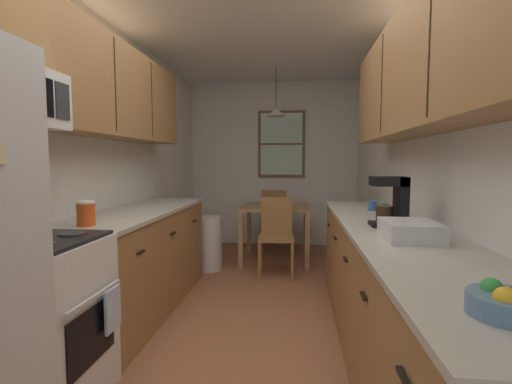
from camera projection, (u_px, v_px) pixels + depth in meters
ground_plane at (255, 306)px, 3.43m from camera, size 12.00×12.00×0.00m
wall_left at (110, 167)px, 3.47m from camera, size 0.10×9.00×2.55m
wall_right at (412, 167)px, 3.18m from camera, size 0.10×9.00×2.55m
wall_back at (273, 164)px, 5.95m from camera, size 4.40×0.10×2.55m
ceiling_slab at (255, 14)px, 3.22m from camera, size 4.40×9.00×0.08m
stove_range at (35, 323)px, 1.97m from camera, size 0.66×0.62×1.10m
microwave_over_range at (2, 96)px, 1.89m from camera, size 0.39×0.59×0.31m
counter_left at (140, 260)px, 3.31m from camera, size 0.64×2.07×0.90m
upper_cabinets_left at (117, 94)px, 3.15m from camera, size 0.33×2.15×0.75m
counter_right at (395, 299)px, 2.37m from camera, size 0.64×3.30×0.90m
upper_cabinets_right at (429, 66)px, 2.19m from camera, size 0.33×2.98×0.76m
dining_table at (276, 214)px, 4.97m from camera, size 0.88×0.86×0.73m
dining_chair_near at (276, 232)px, 4.35m from camera, size 0.41×0.41×0.90m
dining_chair_far at (275, 216)px, 5.62m from camera, size 0.44×0.44×0.90m
pendant_light at (276, 112)px, 4.86m from camera, size 0.26×0.26×0.64m
back_window at (281, 144)px, 5.84m from camera, size 0.73×0.05×1.03m
trash_bin at (208, 243)px, 4.57m from camera, size 0.35×0.35×0.65m
storage_canister at (86, 213)px, 2.45m from camera, size 0.12×0.12×0.16m
dish_towel at (113, 309)px, 2.08m from camera, size 0.02×0.16×0.24m
coffee_maker at (393, 200)px, 2.42m from camera, size 0.22×0.18×0.33m
mug_by_coffeemaker at (383, 210)px, 2.90m from camera, size 0.12×0.08×0.10m
mug_spare at (373, 205)px, 3.22m from camera, size 0.11×0.08×0.09m
fruit_bowl at (507, 302)px, 1.02m from camera, size 0.20×0.20×0.09m
dish_rack at (410, 231)px, 2.02m from camera, size 0.28×0.34×0.10m
table_serving_bowl at (271, 203)px, 5.01m from camera, size 0.22×0.22×0.06m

